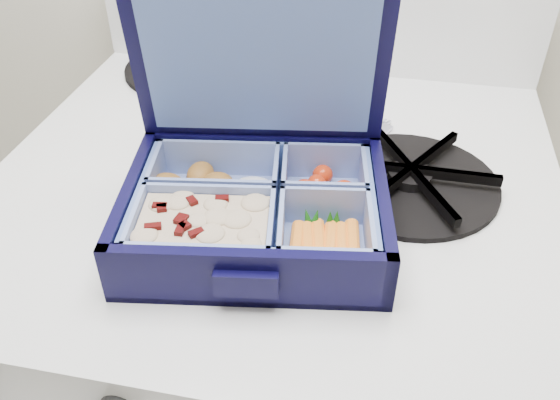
# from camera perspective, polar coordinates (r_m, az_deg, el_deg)

# --- Properties ---
(bento_box) EXTENTS (0.26, 0.22, 0.06)m
(bento_box) POSITION_cam_1_polar(r_m,az_deg,el_deg) (0.53, -2.34, -1.03)
(bento_box) COLOR black
(bento_box) RESTS_ON stove
(burner_grate) EXTENTS (0.18, 0.18, 0.03)m
(burner_grate) POSITION_cam_1_polar(r_m,az_deg,el_deg) (0.62, 12.42, 2.43)
(burner_grate) COLOR black
(burner_grate) RESTS_ON stove
(burner_grate_rear) EXTENTS (0.19, 0.19, 0.02)m
(burner_grate_rear) POSITION_cam_1_polar(r_m,az_deg,el_deg) (0.85, -8.41, 12.90)
(burner_grate_rear) COLOR black
(burner_grate_rear) RESTS_ON stove
(fork) EXTENTS (0.11, 0.18, 0.01)m
(fork) POSITION_cam_1_polar(r_m,az_deg,el_deg) (0.64, 5.43, 3.36)
(fork) COLOR #AEADC3
(fork) RESTS_ON stove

